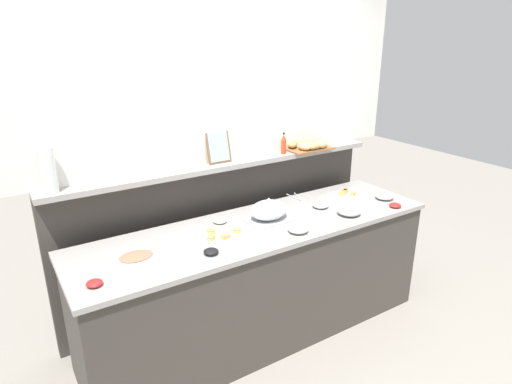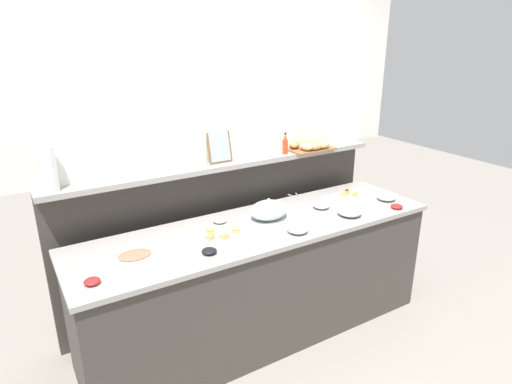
{
  "view_description": "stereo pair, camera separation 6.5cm",
  "coord_description": "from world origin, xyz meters",
  "px_view_note": "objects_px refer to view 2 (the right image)",
  "views": [
    {
      "loc": [
        -1.56,
        -2.39,
        2.19
      ],
      "look_at": [
        0.03,
        0.1,
        1.12
      ],
      "focal_mm": 30.83,
      "sensor_mm": 36.0,
      "label": 1
    },
    {
      "loc": [
        -1.5,
        -2.43,
        2.19
      ],
      "look_at": [
        0.03,
        0.1,
        1.12
      ],
      "focal_mm": 30.83,
      "sensor_mm": 36.0,
      "label": 2
    }
  ],
  "objects_px": {
    "hot_sauce_bottle": "(285,145)",
    "framed_picture": "(219,146)",
    "glass_bowl_medium": "(386,197)",
    "condiment_bowl_dark": "(209,251)",
    "serving_cloche": "(269,211)",
    "glass_bowl_large": "(350,212)",
    "sandwich_platter_front": "(344,196)",
    "condiment_bowl_teal": "(220,220)",
    "serving_tongs": "(297,197)",
    "cold_cuts_platter": "(135,256)",
    "sandwich_platter_side": "(223,235)",
    "napkin_stack": "(320,224)",
    "water_carafe": "(49,169)",
    "glass_bowl_small": "(321,205)",
    "bread_basket": "(311,145)",
    "glass_bowl_extra": "(297,229)",
    "condiment_bowl_cream": "(397,206)",
    "condiment_bowl_red": "(92,281)"
  },
  "relations": [
    {
      "from": "sandwich_platter_side",
      "to": "condiment_bowl_teal",
      "type": "xyz_separation_m",
      "value": [
        0.09,
        0.21,
        0.01
      ]
    },
    {
      "from": "condiment_bowl_dark",
      "to": "water_carafe",
      "type": "bearing_deg",
      "value": 138.63
    },
    {
      "from": "glass_bowl_large",
      "to": "glass_bowl_small",
      "type": "bearing_deg",
      "value": 111.25
    },
    {
      "from": "glass_bowl_medium",
      "to": "glass_bowl_small",
      "type": "xyz_separation_m",
      "value": [
        -0.57,
        0.14,
        -0.0
      ]
    },
    {
      "from": "condiment_bowl_red",
      "to": "condiment_bowl_dark",
      "type": "bearing_deg",
      "value": -0.98
    },
    {
      "from": "condiment_bowl_red",
      "to": "serving_tongs",
      "type": "xyz_separation_m",
      "value": [
        1.74,
        0.49,
        -0.01
      ]
    },
    {
      "from": "condiment_bowl_cream",
      "to": "glass_bowl_small",
      "type": "bearing_deg",
      "value": 148.59
    },
    {
      "from": "glass_bowl_extra",
      "to": "framed_picture",
      "type": "distance_m",
      "value": 0.89
    },
    {
      "from": "serving_cloche",
      "to": "condiment_bowl_dark",
      "type": "bearing_deg",
      "value": -157.76
    },
    {
      "from": "sandwich_platter_side",
      "to": "glass_bowl_large",
      "type": "bearing_deg",
      "value": -10.33
    },
    {
      "from": "condiment_bowl_dark",
      "to": "napkin_stack",
      "type": "xyz_separation_m",
      "value": [
        0.85,
        -0.02,
        -0.01
      ]
    },
    {
      "from": "glass_bowl_extra",
      "to": "condiment_bowl_cream",
      "type": "height_order",
      "value": "glass_bowl_extra"
    },
    {
      "from": "condiment_bowl_dark",
      "to": "glass_bowl_large",
      "type": "bearing_deg",
      "value": 0.06
    },
    {
      "from": "condiment_bowl_dark",
      "to": "hot_sauce_bottle",
      "type": "relative_size",
      "value": 0.54
    },
    {
      "from": "water_carafe",
      "to": "serving_cloche",
      "type": "bearing_deg",
      "value": -17.48
    },
    {
      "from": "cold_cuts_platter",
      "to": "hot_sauce_bottle",
      "type": "xyz_separation_m",
      "value": [
        1.43,
        0.46,
        0.42
      ]
    },
    {
      "from": "hot_sauce_bottle",
      "to": "glass_bowl_large",
      "type": "bearing_deg",
      "value": -77.96
    },
    {
      "from": "sandwich_platter_side",
      "to": "bread_basket",
      "type": "relative_size",
      "value": 0.74
    },
    {
      "from": "condiment_bowl_dark",
      "to": "serving_tongs",
      "type": "xyz_separation_m",
      "value": [
        1.05,
        0.5,
        -0.01
      ]
    },
    {
      "from": "condiment_bowl_cream",
      "to": "framed_picture",
      "type": "height_order",
      "value": "framed_picture"
    },
    {
      "from": "glass_bowl_small",
      "to": "condiment_bowl_dark",
      "type": "relative_size",
      "value": 1.34
    },
    {
      "from": "hot_sauce_bottle",
      "to": "framed_picture",
      "type": "height_order",
      "value": "framed_picture"
    },
    {
      "from": "serving_cloche",
      "to": "hot_sauce_bottle",
      "type": "height_order",
      "value": "hot_sauce_bottle"
    },
    {
      "from": "condiment_bowl_dark",
      "to": "sandwich_platter_front",
      "type": "bearing_deg",
      "value": 13.07
    },
    {
      "from": "serving_cloche",
      "to": "hot_sauce_bottle",
      "type": "relative_size",
      "value": 1.93
    },
    {
      "from": "bread_basket",
      "to": "water_carafe",
      "type": "bearing_deg",
      "value": 179.5
    },
    {
      "from": "cold_cuts_platter",
      "to": "condiment_bowl_dark",
      "type": "xyz_separation_m",
      "value": [
        0.41,
        -0.19,
        0.01
      ]
    },
    {
      "from": "glass_bowl_small",
      "to": "hot_sauce_bottle",
      "type": "xyz_separation_m",
      "value": [
        -0.05,
        0.43,
        0.4
      ]
    },
    {
      "from": "glass_bowl_large",
      "to": "water_carafe",
      "type": "relative_size",
      "value": 0.63
    },
    {
      "from": "condiment_bowl_dark",
      "to": "condiment_bowl_cream",
      "type": "bearing_deg",
      "value": -2.96
    },
    {
      "from": "glass_bowl_medium",
      "to": "serving_tongs",
      "type": "distance_m",
      "value": 0.72
    },
    {
      "from": "sandwich_platter_front",
      "to": "condiment_bowl_teal",
      "type": "xyz_separation_m",
      "value": [
        -1.12,
        0.07,
        0.01
      ]
    },
    {
      "from": "bread_basket",
      "to": "framed_picture",
      "type": "xyz_separation_m",
      "value": [
        -0.84,
        0.06,
        0.09
      ]
    },
    {
      "from": "condiment_bowl_cream",
      "to": "hot_sauce_bottle",
      "type": "distance_m",
      "value": 1.01
    },
    {
      "from": "sandwich_platter_front",
      "to": "water_carafe",
      "type": "xyz_separation_m",
      "value": [
        -2.15,
        0.34,
        0.48
      ]
    },
    {
      "from": "glass_bowl_extra",
      "to": "condiment_bowl_red",
      "type": "bearing_deg",
      "value": 177.88
    },
    {
      "from": "cold_cuts_platter",
      "to": "serving_tongs",
      "type": "distance_m",
      "value": 1.49
    },
    {
      "from": "cold_cuts_platter",
      "to": "glass_bowl_extra",
      "type": "relative_size",
      "value": 1.88
    },
    {
      "from": "glass_bowl_extra",
      "to": "condiment_bowl_red",
      "type": "height_order",
      "value": "glass_bowl_extra"
    },
    {
      "from": "sandwich_platter_side",
      "to": "glass_bowl_extra",
      "type": "xyz_separation_m",
      "value": [
        0.46,
        -0.22,
        0.02
      ]
    },
    {
      "from": "glass_bowl_small",
      "to": "condiment_bowl_cream",
      "type": "relative_size",
      "value": 1.38
    },
    {
      "from": "cold_cuts_platter",
      "to": "glass_bowl_small",
      "type": "bearing_deg",
      "value": 1.2
    },
    {
      "from": "serving_cloche",
      "to": "glass_bowl_small",
      "type": "distance_m",
      "value": 0.48
    },
    {
      "from": "hot_sauce_bottle",
      "to": "water_carafe",
      "type": "bearing_deg",
      "value": 179.67
    },
    {
      "from": "glass_bowl_large",
      "to": "napkin_stack",
      "type": "height_order",
      "value": "glass_bowl_large"
    },
    {
      "from": "glass_bowl_medium",
      "to": "condiment_bowl_dark",
      "type": "bearing_deg",
      "value": -176.96
    },
    {
      "from": "glass_bowl_small",
      "to": "napkin_stack",
      "type": "height_order",
      "value": "glass_bowl_small"
    },
    {
      "from": "cold_cuts_platter",
      "to": "napkin_stack",
      "type": "xyz_separation_m",
      "value": [
        1.26,
        -0.22,
        -0.0
      ]
    },
    {
      "from": "glass_bowl_medium",
      "to": "condiment_bowl_red",
      "type": "distance_m",
      "value": 2.33
    },
    {
      "from": "condiment_bowl_teal",
      "to": "serving_tongs",
      "type": "xyz_separation_m",
      "value": [
        0.78,
        0.11,
        -0.01
      ]
    }
  ]
}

